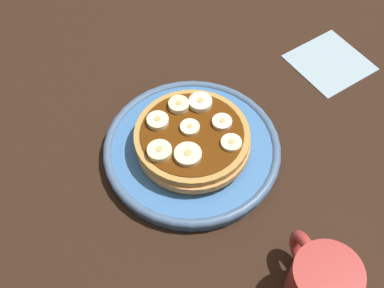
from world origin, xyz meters
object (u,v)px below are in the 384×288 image
at_px(coffee_mug, 321,282).
at_px(napkin, 330,62).
at_px(banana_slice_1, 200,103).
at_px(banana_slice_6, 176,106).
at_px(banana_slice_0, 191,127).
at_px(banana_slice_7, 231,143).
at_px(banana_slice_3, 223,123).
at_px(plate, 192,149).
at_px(pancake_stack, 193,141).
at_px(banana_slice_4, 158,121).
at_px(banana_slice_5, 160,151).
at_px(banana_slice_2, 188,155).

height_order(coffee_mug, napkin, coffee_mug).
xyz_separation_m(banana_slice_1, banana_slice_6, (0.01, 0.03, -0.00)).
height_order(banana_slice_6, napkin, banana_slice_6).
xyz_separation_m(banana_slice_0, banana_slice_7, (-0.04, -0.04, -0.00)).
height_order(banana_slice_3, banana_slice_6, banana_slice_6).
bearing_deg(plate, pancake_stack, -167.98).
height_order(plate, banana_slice_1, banana_slice_1).
relative_size(banana_slice_4, banana_slice_5, 0.92).
bearing_deg(napkin, banana_slice_0, 105.50).
relative_size(plate, banana_slice_1, 7.55).
bearing_deg(coffee_mug, banana_slice_7, 5.14).
xyz_separation_m(banana_slice_3, banana_slice_6, (0.05, 0.05, 0.00)).
xyz_separation_m(banana_slice_3, banana_slice_5, (-0.01, 0.09, 0.00)).
relative_size(plate, banana_slice_6, 8.49).
height_order(banana_slice_1, banana_slice_3, banana_slice_1).
xyz_separation_m(banana_slice_2, banana_slice_5, (0.02, 0.03, 0.00)).
bearing_deg(banana_slice_6, banana_slice_1, -101.54).
bearing_deg(pancake_stack, banana_slice_1, -32.92).
relative_size(banana_slice_4, banana_slice_7, 1.08).
relative_size(banana_slice_6, banana_slice_7, 1.04).
bearing_deg(banana_slice_6, coffee_mug, -167.51).
height_order(banana_slice_1, banana_slice_6, same).
relative_size(banana_slice_0, banana_slice_6, 0.91).
bearing_deg(banana_slice_0, banana_slice_3, -103.19).
height_order(banana_slice_2, banana_slice_6, banana_slice_6).
height_order(banana_slice_3, banana_slice_5, banana_slice_5).
bearing_deg(banana_slice_5, banana_slice_6, -36.27).
bearing_deg(pancake_stack, plate, 12.02).
height_order(banana_slice_1, napkin, banana_slice_1).
xyz_separation_m(banana_slice_5, coffee_mug, (-0.22, -0.11, -0.01)).
bearing_deg(banana_slice_5, banana_slice_7, -103.17).
bearing_deg(banana_slice_1, napkin, -80.41).
height_order(banana_slice_4, napkin, banana_slice_4).
xyz_separation_m(banana_slice_2, banana_slice_3, (0.03, -0.06, -0.00)).
relative_size(banana_slice_1, banana_slice_4, 1.09).
relative_size(banana_slice_2, banana_slice_7, 1.29).
relative_size(banana_slice_3, banana_slice_7, 0.98).
bearing_deg(napkin, pancake_stack, 107.44).
height_order(plate, banana_slice_3, banana_slice_3).
xyz_separation_m(plate, banana_slice_1, (0.04, -0.03, 0.04)).
relative_size(banana_slice_3, napkin, 0.25).
bearing_deg(pancake_stack, banana_slice_5, 102.88).
bearing_deg(banana_slice_7, plate, 48.94).
height_order(banana_slice_2, banana_slice_4, same).
bearing_deg(banana_slice_6, pancake_stack, -174.27).
relative_size(banana_slice_0, banana_slice_4, 0.89).
distance_m(banana_slice_5, banana_slice_7, 0.09).
distance_m(banana_slice_4, napkin, 0.31).
xyz_separation_m(plate, banana_slice_6, (0.05, 0.00, 0.04)).
relative_size(banana_slice_2, coffee_mug, 0.33).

